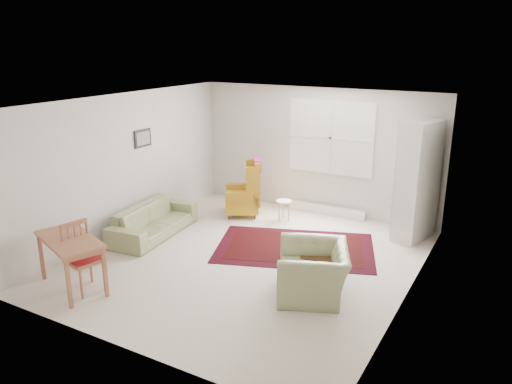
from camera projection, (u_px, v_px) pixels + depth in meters
The scene contains 10 objects.
room at pixel (254, 181), 7.77m from camera, with size 5.04×5.54×2.51m.
rug at pixel (295, 247), 8.41m from camera, with size 2.61×1.68×0.03m, color black, non-canonical shape.
sofa at pixel (154, 215), 8.88m from camera, with size 1.88×0.74×0.76m, color #84895B.
armchair at pixel (313, 267), 6.77m from camera, with size 1.07×0.93×0.83m, color #84895B.
wingback_chair at pixel (242, 187), 9.84m from camera, with size 0.67×0.71×1.16m, color gold, non-canonical shape.
coffee_table at pixel (320, 266), 7.23m from camera, with size 0.53×0.53×0.43m, color #432814, non-canonical shape.
stool at pixel (284, 210), 9.66m from camera, with size 0.30×0.30×0.40m, color white, non-canonical shape.
cabinet at pixel (418, 181), 8.55m from camera, with size 0.44×0.83×2.08m, color silver, non-canonical shape.
desk at pixel (72, 263), 6.97m from camera, with size 1.18×0.59×0.75m, color #A06040, non-canonical shape.
desk_chair at pixel (84, 258), 6.86m from camera, with size 0.43×0.43×0.98m, color #A06040, non-canonical shape.
Camera 1 is at (3.71, -6.30, 3.36)m, focal length 35.00 mm.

